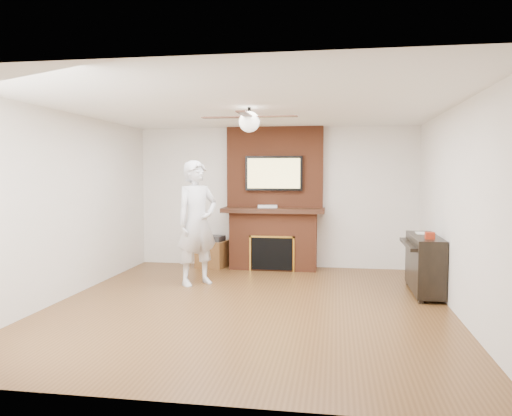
% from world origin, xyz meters
% --- Properties ---
extents(room_shell, '(5.36, 5.86, 2.86)m').
position_xyz_m(room_shell, '(0.00, 0.00, 1.25)').
color(room_shell, '#533418').
rests_on(room_shell, ground).
extents(fireplace, '(1.78, 0.64, 2.50)m').
position_xyz_m(fireplace, '(0.00, 2.55, 1.00)').
color(fireplace, brown).
rests_on(fireplace, ground).
extents(tv, '(1.00, 0.08, 0.60)m').
position_xyz_m(tv, '(0.00, 2.50, 1.68)').
color(tv, black).
rests_on(tv, fireplace).
extents(ceiling_fan, '(1.21, 1.21, 0.31)m').
position_xyz_m(ceiling_fan, '(-0.00, 0.00, 2.33)').
color(ceiling_fan, black).
rests_on(ceiling_fan, room_shell).
extents(person, '(0.80, 0.81, 1.87)m').
position_xyz_m(person, '(-0.98, 1.07, 0.94)').
color(person, silver).
rests_on(person, ground).
extents(side_table, '(0.58, 0.58, 0.57)m').
position_xyz_m(side_table, '(-1.10, 2.48, 0.26)').
color(side_table, brown).
rests_on(side_table, ground).
extents(piano, '(0.47, 1.25, 0.90)m').
position_xyz_m(piano, '(2.30, 1.00, 0.44)').
color(piano, black).
rests_on(piano, ground).
extents(cable_box, '(0.36, 0.24, 0.05)m').
position_xyz_m(cable_box, '(-0.11, 2.45, 1.10)').
color(cable_box, silver).
rests_on(cable_box, fireplace).
extents(candle_orange, '(0.06, 0.06, 0.12)m').
position_xyz_m(candle_orange, '(-0.16, 2.30, 0.06)').
color(candle_orange, '#D95219').
rests_on(candle_orange, ground).
extents(candle_green, '(0.06, 0.06, 0.09)m').
position_xyz_m(candle_green, '(-0.04, 2.30, 0.04)').
color(candle_green, '#45742E').
rests_on(candle_green, ground).
extents(candle_cream, '(0.08, 0.08, 0.10)m').
position_xyz_m(candle_cream, '(0.10, 2.39, 0.05)').
color(candle_cream, '#F0EEBF').
rests_on(candle_cream, ground).
extents(candle_blue, '(0.06, 0.06, 0.07)m').
position_xyz_m(candle_blue, '(0.12, 2.34, 0.04)').
color(candle_blue, '#313F95').
rests_on(candle_blue, ground).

